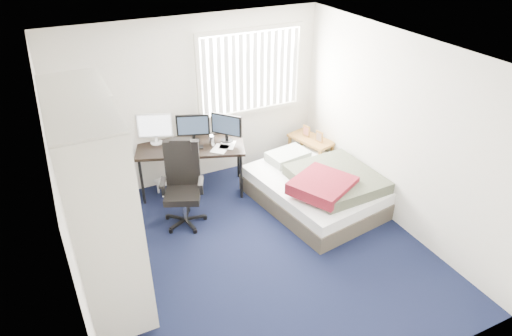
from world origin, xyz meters
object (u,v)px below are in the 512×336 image
object	(u,v)px
office_chair	(183,192)
nightstand	(311,142)
bed	(318,188)
desk	(191,143)

from	to	relation	value
office_chair	nightstand	distance (m)	2.38
bed	office_chair	bearing A→B (deg)	165.97
desk	office_chair	world-z (taller)	desk
desk	nightstand	xyz separation A→B (m)	(1.96, -0.17, -0.34)
desk	nightstand	world-z (taller)	desk
office_chair	bed	size ratio (longest dim) A/B	0.57
nightstand	bed	size ratio (longest dim) A/B	0.40
nightstand	bed	distance (m)	1.11
nightstand	office_chair	bearing A→B (deg)	-167.12
office_chair	desk	bearing A→B (deg)	62.71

